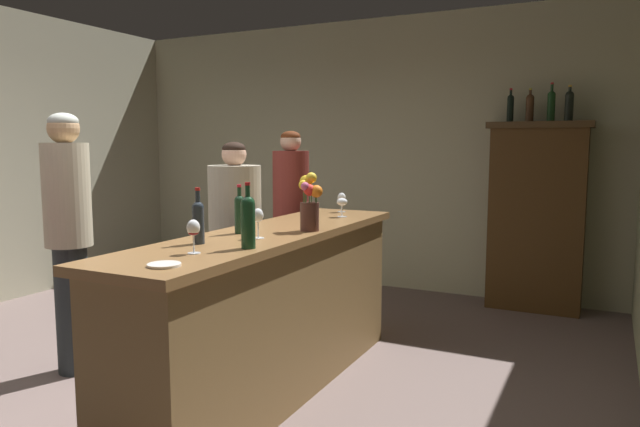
% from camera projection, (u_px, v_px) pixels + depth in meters
% --- Properties ---
extents(floor, '(8.66, 8.66, 0.00)m').
position_uv_depth(floor, '(144.00, 394.00, 3.66)').
color(floor, '#725F5B').
rests_on(floor, ground).
extents(wall_back, '(5.72, 0.12, 2.89)m').
position_uv_depth(wall_back, '(356.00, 154.00, 6.51)').
color(wall_back, '#B9B895').
rests_on(wall_back, ground).
extents(bar_counter, '(0.64, 2.60, 1.03)m').
position_uv_depth(bar_counter, '(270.00, 312.00, 3.64)').
color(bar_counter, brown).
rests_on(bar_counter, ground).
extents(display_cabinet, '(0.92, 0.39, 1.77)m').
position_uv_depth(display_cabinet, '(537.00, 213.00, 5.45)').
color(display_cabinet, '#493015').
rests_on(display_cabinet, ground).
extents(wine_bottle_syrah, '(0.06, 0.06, 0.29)m').
position_uv_depth(wine_bottle_syrah, '(240.00, 212.00, 3.48)').
color(wine_bottle_syrah, '#1A3923').
rests_on(wine_bottle_syrah, bar_counter).
extents(wine_bottle_pinot, '(0.06, 0.06, 0.30)m').
position_uv_depth(wine_bottle_pinot, '(198.00, 220.00, 3.12)').
color(wine_bottle_pinot, '#252D35').
rests_on(wine_bottle_pinot, bar_counter).
extents(wine_bottle_riesling, '(0.07, 0.07, 0.34)m').
position_uv_depth(wine_bottle_riesling, '(248.00, 219.00, 2.98)').
color(wine_bottle_riesling, '#173C22').
rests_on(wine_bottle_riesling, bar_counter).
extents(wine_glass_front, '(0.08, 0.08, 0.14)m').
position_uv_depth(wine_glass_front, '(342.00, 203.00, 4.27)').
color(wine_glass_front, white).
rests_on(wine_glass_front, bar_counter).
extents(wine_glass_mid, '(0.07, 0.07, 0.17)m').
position_uv_depth(wine_glass_mid, '(258.00, 217.00, 3.29)').
color(wine_glass_mid, white).
rests_on(wine_glass_mid, bar_counter).
extents(wine_glass_rear, '(0.06, 0.06, 0.15)m').
position_uv_depth(wine_glass_rear, '(342.00, 198.00, 4.58)').
color(wine_glass_rear, white).
rests_on(wine_glass_rear, bar_counter).
extents(wine_glass_spare, '(0.07, 0.07, 0.17)m').
position_uv_depth(wine_glass_spare, '(193.00, 230.00, 2.84)').
color(wine_glass_spare, white).
rests_on(wine_glass_spare, bar_counter).
extents(flower_arrangement, '(0.16, 0.14, 0.36)m').
position_uv_depth(flower_arrangement, '(310.00, 202.00, 3.58)').
color(flower_arrangement, '#4B2922').
rests_on(flower_arrangement, bar_counter).
extents(cheese_plate, '(0.15, 0.15, 0.01)m').
position_uv_depth(cheese_plate, '(164.00, 265.00, 2.56)').
color(cheese_plate, white).
rests_on(cheese_plate, bar_counter).
extents(display_bottle_left, '(0.06, 0.06, 0.31)m').
position_uv_depth(display_bottle_left, '(510.00, 107.00, 5.45)').
color(display_bottle_left, black).
rests_on(display_bottle_left, display_cabinet).
extents(display_bottle_midleft, '(0.07, 0.07, 0.31)m').
position_uv_depth(display_bottle_midleft, '(530.00, 107.00, 5.38)').
color(display_bottle_midleft, '#472C19').
rests_on(display_bottle_midleft, display_cabinet).
extents(display_bottle_center, '(0.07, 0.07, 0.35)m').
position_uv_depth(display_bottle_center, '(551.00, 105.00, 5.29)').
color(display_bottle_center, '#173A18').
rests_on(display_bottle_center, display_cabinet).
extents(display_bottle_midright, '(0.08, 0.08, 0.32)m').
position_uv_depth(display_bottle_midright, '(569.00, 105.00, 5.23)').
color(display_bottle_midright, black).
rests_on(display_bottle_midright, display_cabinet).
extents(patron_near_entrance, '(0.31, 0.31, 1.77)m').
position_uv_depth(patron_near_entrance, '(68.00, 229.00, 3.91)').
color(patron_near_entrance, '#2A3134').
rests_on(patron_near_entrance, ground).
extents(patron_redhead, '(0.39, 0.39, 1.58)m').
position_uv_depth(patron_redhead, '(235.00, 239.00, 4.37)').
color(patron_redhead, brown).
rests_on(patron_redhead, ground).
extents(patron_by_cabinet, '(0.32, 0.32, 1.68)m').
position_uv_depth(patron_by_cabinet, '(291.00, 216.00, 5.13)').
color(patron_by_cabinet, '#1A304D').
rests_on(patron_by_cabinet, ground).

